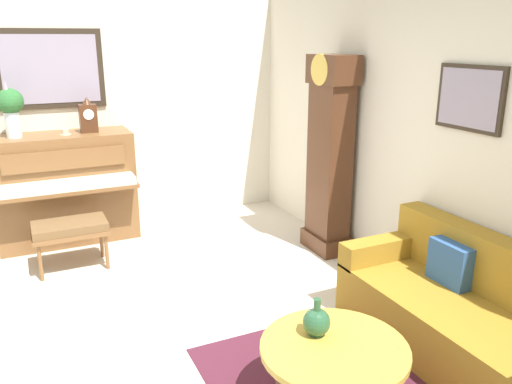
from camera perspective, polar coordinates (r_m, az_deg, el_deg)
ground_plane at (r=4.21m, az=-12.29°, el=-15.48°), size 6.40×6.00×0.10m
wall_left at (r=6.19m, az=-18.81°, el=8.86°), size 0.13×4.90×2.80m
wall_back at (r=4.73m, az=16.28°, el=6.77°), size 5.30×0.13×2.80m
piano at (r=5.97m, az=-20.40°, el=0.47°), size 0.87×1.44×1.19m
piano_bench at (r=5.25m, az=-20.01°, el=-3.94°), size 0.42×0.70×0.48m
grandfather_clock at (r=5.28m, az=8.18°, el=3.40°), size 0.52×0.34×2.03m
couch at (r=3.95m, az=22.61°, el=-12.74°), size 1.90×0.80×0.84m
coffee_table at (r=3.18m, az=8.71°, el=-17.04°), size 0.88×0.88×0.44m
mantel_clock at (r=5.84m, az=-18.20°, el=8.00°), size 0.13×0.18×0.38m
flower_vase at (r=5.78m, az=-25.66°, el=8.55°), size 0.26×0.26×0.58m
teacup at (r=5.78m, az=-20.46°, el=6.21°), size 0.12×0.12×0.06m
green_jug at (r=3.21m, az=6.76°, el=-14.16°), size 0.17×0.17×0.24m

